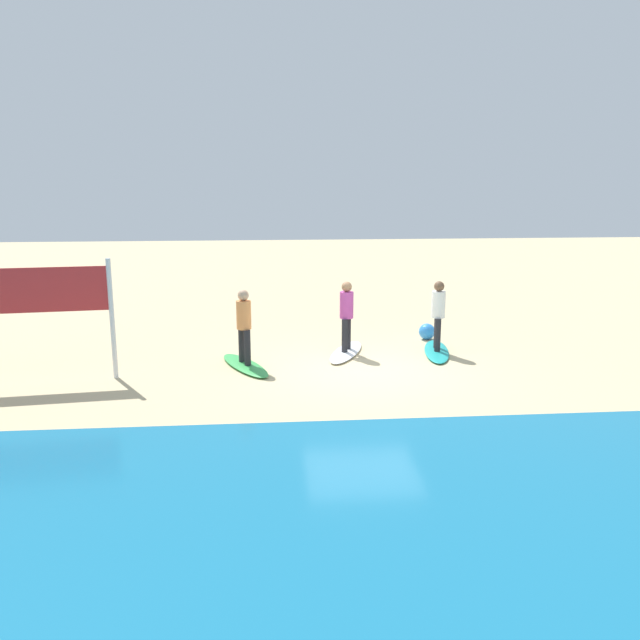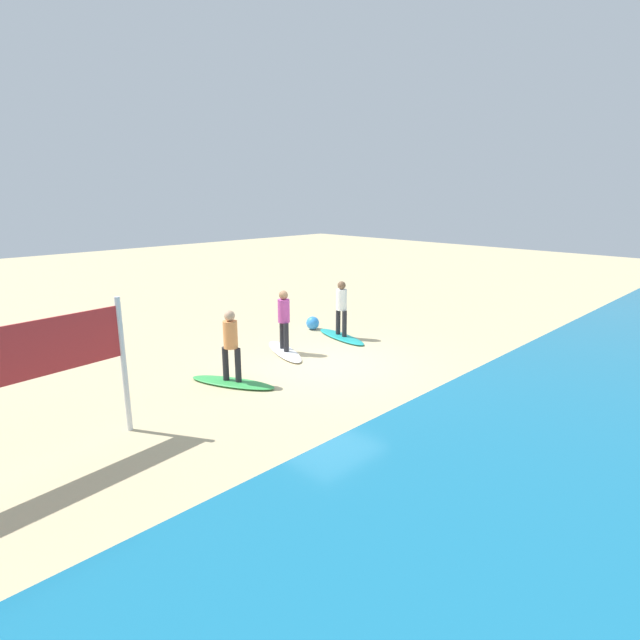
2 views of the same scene
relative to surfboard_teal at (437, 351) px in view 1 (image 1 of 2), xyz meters
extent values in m
plane|color=#CCB789|center=(1.96, 1.27, -0.04)|extent=(60.00, 60.00, 0.00)
ellipsoid|color=teal|center=(0.00, 0.00, 0.00)|extent=(0.97, 2.17, 0.09)
cylinder|color=#232328|center=(0.03, 0.16, 0.43)|extent=(0.14, 0.14, 0.78)
cylinder|color=#232328|center=(-0.03, -0.16, 0.43)|extent=(0.14, 0.14, 0.78)
cylinder|color=white|center=(0.00, 0.00, 1.14)|extent=(0.32, 0.32, 0.62)
sphere|color=brown|center=(0.00, 0.00, 1.56)|extent=(0.24, 0.24, 0.24)
ellipsoid|color=white|center=(2.15, -0.12, 0.00)|extent=(1.28, 2.16, 0.09)
cylinder|color=#232328|center=(2.21, 0.03, 0.43)|extent=(0.14, 0.14, 0.78)
cylinder|color=#232328|center=(2.09, -0.27, 0.43)|extent=(0.14, 0.14, 0.78)
cylinder|color=#B74293|center=(2.15, -0.12, 1.14)|extent=(0.32, 0.32, 0.62)
sphere|color=#9E704C|center=(2.15, -0.12, 1.56)|extent=(0.24, 0.24, 0.24)
ellipsoid|color=green|center=(4.51, 0.78, 0.00)|extent=(1.39, 2.14, 0.09)
cylinder|color=#232328|center=(4.44, 0.93, 0.43)|extent=(0.14, 0.14, 0.78)
cylinder|color=#232328|center=(4.57, 0.64, 0.43)|extent=(0.14, 0.14, 0.78)
cylinder|color=#E58C4C|center=(4.51, 0.78, 1.14)|extent=(0.32, 0.32, 0.62)
sphere|color=tan|center=(4.51, 0.78, 1.56)|extent=(0.24, 0.24, 0.24)
cylinder|color=silver|center=(7.17, 1.32, 1.21)|extent=(0.10, 0.10, 2.50)
sphere|color=#338CE5|center=(-0.09, -1.32, 0.16)|extent=(0.42, 0.42, 0.42)
camera|label=1|loc=(4.03, 14.46, 4.03)|focal=36.11mm
camera|label=2|loc=(10.65, 9.73, 4.18)|focal=28.02mm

